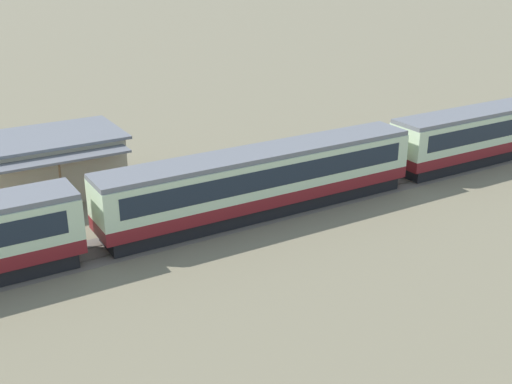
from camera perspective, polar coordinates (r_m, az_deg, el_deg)
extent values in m
cube|color=maroon|center=(55.61, 21.00, 4.31)|extent=(21.63, 3.13, 0.80)
cube|color=beige|center=(55.21, 21.22, 5.82)|extent=(21.63, 3.13, 2.25)
cube|color=#192330|center=(55.18, 21.23, 5.93)|extent=(19.90, 3.17, 1.26)
cube|color=slate|center=(54.91, 21.40, 7.09)|extent=(21.63, 2.94, 0.30)
cube|color=black|center=(55.85, 20.89, 3.49)|extent=(20.77, 2.69, 0.88)
cylinder|color=black|center=(50.17, 16.35, 2.06)|extent=(0.90, 0.18, 0.90)
cylinder|color=black|center=(51.09, 15.20, 2.54)|extent=(0.90, 0.18, 0.90)
cube|color=maroon|center=(40.96, 0.56, -0.18)|extent=(21.63, 3.13, 0.80)
cube|color=beige|center=(40.42, 0.57, 1.83)|extent=(21.63, 3.13, 2.25)
cube|color=#192330|center=(40.38, 0.57, 1.98)|extent=(19.90, 3.17, 1.26)
cube|color=slate|center=(40.00, 0.58, 3.54)|extent=(21.63, 2.94, 0.30)
cube|color=black|center=(41.28, 0.56, -1.26)|extent=(20.77, 2.69, 0.88)
cylinder|color=black|center=(44.64, 8.89, 0.27)|extent=(0.90, 0.18, 0.90)
cylinder|color=black|center=(45.67, 7.76, 0.84)|extent=(0.90, 0.18, 0.90)
cylinder|color=black|center=(37.77, -8.17, -3.80)|extent=(0.90, 0.18, 0.90)
cylinder|color=black|center=(38.98, -9.01, -3.01)|extent=(0.90, 0.18, 0.90)
cylinder|color=black|center=(35.83, -20.69, -6.57)|extent=(0.90, 0.18, 0.90)
cylinder|color=black|center=(37.10, -21.13, -5.63)|extent=(0.90, 0.18, 0.90)
cube|color=#665B51|center=(38.03, -10.93, -4.54)|extent=(171.02, 3.60, 0.01)
cube|color=#4C4238|center=(37.42, -10.55, -4.94)|extent=(171.02, 0.12, 0.04)
cube|color=#4C4238|center=(38.64, -11.31, -4.11)|extent=(171.02, 0.12, 0.04)
cube|color=#BCB293|center=(46.39, -18.30, 2.20)|extent=(9.85, 5.87, 3.89)
cube|color=slate|center=(45.79, -18.60, 4.61)|extent=(10.64, 6.34, 0.20)
cube|color=slate|center=(42.44, -17.34, 2.74)|extent=(9.45, 1.60, 0.16)
cylinder|color=brown|center=(42.47, -16.88, 0.25)|extent=(0.14, 0.14, 3.41)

